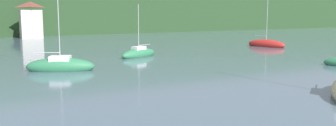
{
  "coord_description": "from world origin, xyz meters",
  "views": [
    {
      "loc": [
        -13.98,
        14.07,
        6.05
      ],
      "look_at": [
        0.0,
        38.92,
        2.08
      ],
      "focal_mm": 38.69,
      "sensor_mm": 36.0,
      "label": 1
    }
  ],
  "objects_px": {
    "shore_building_westcentral": "(31,20)",
    "sailboat_far_8": "(60,66)",
    "sailboat_far_10": "(266,44)",
    "sailboat_far_0": "(139,54)"
  },
  "relations": [
    {
      "from": "shore_building_westcentral",
      "to": "sailboat_far_8",
      "type": "distance_m",
      "value": 53.74
    },
    {
      "from": "shore_building_westcentral",
      "to": "sailboat_far_10",
      "type": "relative_size",
      "value": 0.9
    },
    {
      "from": "sailboat_far_10",
      "to": "sailboat_far_0",
      "type": "bearing_deg",
      "value": -98.29
    },
    {
      "from": "sailboat_far_8",
      "to": "sailboat_far_10",
      "type": "height_order",
      "value": "sailboat_far_10"
    },
    {
      "from": "sailboat_far_8",
      "to": "sailboat_far_10",
      "type": "distance_m",
      "value": 39.81
    },
    {
      "from": "sailboat_far_0",
      "to": "shore_building_westcentral",
      "type": "bearing_deg",
      "value": -105.63
    },
    {
      "from": "sailboat_far_0",
      "to": "sailboat_far_8",
      "type": "distance_m",
      "value": 14.2
    },
    {
      "from": "sailboat_far_0",
      "to": "sailboat_far_8",
      "type": "bearing_deg",
      "value": 5.71
    },
    {
      "from": "shore_building_westcentral",
      "to": "sailboat_far_0",
      "type": "distance_m",
      "value": 46.94
    },
    {
      "from": "shore_building_westcentral",
      "to": "sailboat_far_0",
      "type": "bearing_deg",
      "value": -81.51
    }
  ]
}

